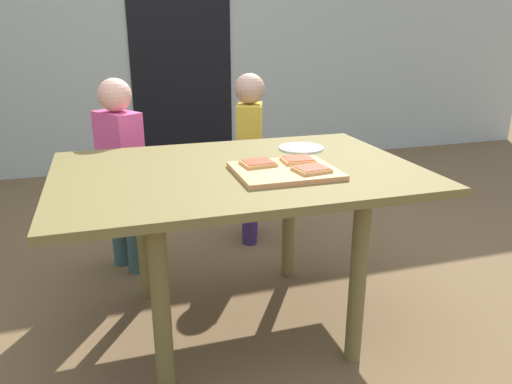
# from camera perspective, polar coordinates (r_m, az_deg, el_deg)

# --- Properties ---
(ground_plane) EXTENTS (16.00, 16.00, 0.00)m
(ground_plane) POSITION_cam_1_polar(r_m,az_deg,el_deg) (2.26, -1.96, -15.06)
(ground_plane) COLOR brown
(house_wall_back) EXTENTS (8.00, 0.20, 2.87)m
(house_wall_back) POSITION_cam_1_polar(r_m,az_deg,el_deg) (4.64, -11.93, 20.52)
(house_wall_back) COLOR #ADB2A8
(house_wall_back) RESTS_ON ground
(house_door) EXTENTS (0.90, 0.02, 2.00)m
(house_door) POSITION_cam_1_polar(r_m,az_deg,el_deg) (4.56, -8.69, 15.28)
(house_door) COLOR black
(house_door) RESTS_ON ground
(dining_table) EXTENTS (1.43, 0.98, 0.72)m
(dining_table) POSITION_cam_1_polar(r_m,az_deg,el_deg) (1.98, -2.16, 0.33)
(dining_table) COLOR brown
(dining_table) RESTS_ON ground
(cutting_board) EXTENTS (0.38, 0.32, 0.02)m
(cutting_board) POSITION_cam_1_polar(r_m,az_deg,el_deg) (1.88, 3.40, 2.46)
(cutting_board) COLOR tan
(cutting_board) RESTS_ON dining_table
(pizza_slice_far_right) EXTENTS (0.13, 0.12, 0.02)m
(pizza_slice_far_right) POSITION_cam_1_polar(r_m,az_deg,el_deg) (1.98, 4.92, 3.76)
(pizza_slice_far_right) COLOR tan
(pizza_slice_far_right) RESTS_ON cutting_board
(pizza_slice_near_right) EXTENTS (0.14, 0.12, 0.02)m
(pizza_slice_near_right) POSITION_cam_1_polar(r_m,az_deg,el_deg) (1.85, 6.49, 2.66)
(pizza_slice_near_right) COLOR tan
(pizza_slice_near_right) RESTS_ON cutting_board
(pizza_slice_far_left) EXTENTS (0.13, 0.12, 0.02)m
(pizza_slice_far_left) POSITION_cam_1_polar(r_m,az_deg,el_deg) (1.92, 0.24, 3.39)
(pizza_slice_far_left) COLOR tan
(pizza_slice_far_left) RESTS_ON cutting_board
(plate_white_right) EXTENTS (0.20, 0.20, 0.01)m
(plate_white_right) POSITION_cam_1_polar(r_m,az_deg,el_deg) (2.27, 5.29, 5.13)
(plate_white_right) COLOR white
(plate_white_right) RESTS_ON dining_table
(child_left) EXTENTS (0.24, 0.28, 1.02)m
(child_left) POSITION_cam_1_polar(r_m,az_deg,el_deg) (2.61, -15.44, 3.07)
(child_left) COLOR #324D4A
(child_left) RESTS_ON ground
(child_right) EXTENTS (0.21, 0.27, 1.01)m
(child_right) POSITION_cam_1_polar(r_m,az_deg,el_deg) (2.89, -0.73, 5.12)
(child_right) COLOR #352558
(child_right) RESTS_ON ground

